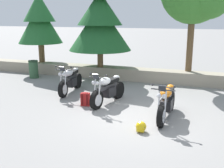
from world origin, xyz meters
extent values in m
plane|color=gray|center=(0.00, 0.00, 0.00)|extent=(120.00, 120.00, 0.00)
cube|color=gray|center=(0.00, 4.80, 0.28)|extent=(36.00, 0.80, 0.55)
cylinder|color=black|center=(-3.33, 1.10, 0.31)|extent=(0.20, 0.63, 0.62)
cylinder|color=black|center=(-3.47, 2.54, 0.31)|extent=(0.24, 0.63, 0.62)
cylinder|color=silver|center=(-3.33, 1.10, 0.31)|extent=(0.20, 0.40, 0.38)
cube|color=black|center=(-3.40, 1.87, 0.41)|extent=(0.36, 0.51, 0.34)
cube|color=#2D2D30|center=(-3.40, 1.77, 0.61)|extent=(0.24, 1.11, 0.12)
ellipsoid|color=#BCBCC1|center=(-3.38, 1.62, 0.83)|extent=(0.39, 0.55, 0.26)
cube|color=black|center=(-3.43, 2.10, 0.77)|extent=(0.31, 0.58, 0.12)
ellipsoid|color=#BCBCC1|center=(-3.45, 2.40, 0.81)|extent=(0.25, 0.30, 0.16)
cylinder|color=#2D2D30|center=(-3.34, 1.18, 1.03)|extent=(0.66, 0.10, 0.04)
sphere|color=silver|center=(-3.26, 1.05, 0.89)|extent=(0.13, 0.13, 0.13)
sphere|color=silver|center=(-3.40, 1.04, 0.89)|extent=(0.13, 0.13, 0.13)
cube|color=#26282D|center=(-3.33, 1.08, 1.09)|extent=(0.21, 0.11, 0.18)
cylinder|color=silver|center=(-3.60, 2.28, 0.36)|extent=(0.15, 0.39, 0.11)
cylinder|color=silver|center=(-3.25, 1.15, 0.67)|extent=(0.06, 0.17, 0.73)
cylinder|color=silver|center=(-3.43, 1.14, 0.67)|extent=(0.06, 0.17, 0.73)
sphere|color=#2D2D30|center=(-3.04, 1.25, 1.13)|extent=(0.07, 0.07, 0.07)
sphere|color=#2D2D30|center=(-3.64, 1.20, 1.13)|extent=(0.07, 0.07, 0.07)
cylinder|color=black|center=(-1.64, 0.30, 0.31)|extent=(0.25, 0.64, 0.62)
cylinder|color=black|center=(-1.37, 1.71, 0.31)|extent=(0.29, 0.64, 0.62)
cylinder|color=silver|center=(-1.64, 0.30, 0.31)|extent=(0.23, 0.41, 0.38)
cube|color=black|center=(-1.50, 1.06, 0.41)|extent=(0.40, 0.53, 0.34)
cube|color=#2D2D30|center=(-1.52, 0.96, 0.61)|extent=(0.34, 1.11, 0.12)
ellipsoid|color=white|center=(-1.55, 0.81, 0.83)|extent=(0.43, 0.57, 0.26)
cube|color=black|center=(-1.46, 1.28, 0.77)|extent=(0.36, 0.60, 0.12)
ellipsoid|color=white|center=(-1.40, 1.58, 0.81)|extent=(0.27, 0.32, 0.16)
cylinder|color=#2D2D30|center=(-1.63, 0.38, 1.03)|extent=(0.66, 0.16, 0.04)
sphere|color=silver|center=(-1.59, 0.23, 0.89)|extent=(0.13, 0.13, 0.13)
sphere|color=silver|center=(-1.72, 0.25, 0.89)|extent=(0.13, 0.13, 0.13)
cube|color=#26282D|center=(-1.65, 0.28, 1.09)|extent=(0.21, 0.13, 0.18)
cylinder|color=silver|center=(-1.58, 1.51, 0.36)|extent=(0.18, 0.39, 0.11)
cylinder|color=silver|center=(-1.55, 0.32, 0.67)|extent=(0.07, 0.17, 0.73)
cylinder|color=silver|center=(-1.72, 0.36, 0.67)|extent=(0.07, 0.17, 0.73)
sphere|color=#2D2D30|center=(-1.33, 0.36, 1.13)|extent=(0.07, 0.07, 0.07)
sphere|color=#2D2D30|center=(-1.92, 0.47, 1.13)|extent=(0.07, 0.07, 0.07)
cylinder|color=black|center=(0.59, -0.46, 0.31)|extent=(0.16, 0.62, 0.62)
cylinder|color=black|center=(0.63, 0.98, 0.31)|extent=(0.20, 0.63, 0.62)
cylinder|color=silver|center=(0.59, -0.46, 0.31)|extent=(0.17, 0.39, 0.38)
cube|color=black|center=(0.61, 0.31, 0.41)|extent=(0.33, 0.49, 0.34)
cube|color=#2D2D30|center=(0.61, 0.21, 0.61)|extent=(0.17, 1.10, 0.12)
ellipsoid|color=orange|center=(0.60, 0.06, 0.83)|extent=(0.36, 0.53, 0.26)
cube|color=black|center=(0.62, 0.54, 0.77)|extent=(0.28, 0.57, 0.12)
ellipsoid|color=orange|center=(0.63, 0.84, 0.81)|extent=(0.23, 0.29, 0.16)
cylinder|color=#2D2D30|center=(0.59, -0.38, 1.03)|extent=(0.66, 0.06, 0.04)
sphere|color=silver|center=(0.66, -0.52, 0.89)|extent=(0.13, 0.13, 0.13)
sphere|color=silver|center=(0.52, -0.52, 0.89)|extent=(0.13, 0.13, 0.13)
cube|color=#26282D|center=(0.59, -0.48, 1.09)|extent=(0.20, 0.10, 0.18)
cylinder|color=silver|center=(0.47, 0.75, 0.36)|extent=(0.12, 0.38, 0.11)
cylinder|color=silver|center=(0.68, -0.42, 0.67)|extent=(0.05, 0.16, 0.73)
cylinder|color=silver|center=(0.50, -0.42, 0.67)|extent=(0.05, 0.16, 0.73)
sphere|color=#2D2D30|center=(0.89, -0.35, 1.13)|extent=(0.07, 0.07, 0.07)
sphere|color=#2D2D30|center=(0.29, -0.33, 1.13)|extent=(0.07, 0.07, 0.07)
cube|color=#A31E1E|center=(-2.14, 0.50, 0.22)|extent=(0.33, 0.23, 0.44)
cube|color=#A31E1E|center=(-2.16, 0.61, 0.18)|extent=(0.25, 0.09, 0.24)
ellipsoid|color=#A31E1E|center=(-2.14, 0.50, 0.43)|extent=(0.31, 0.22, 0.08)
cube|color=#591010|center=(-2.20, 0.38, 0.24)|extent=(0.05, 0.04, 0.37)
cube|color=#591010|center=(-2.04, 0.41, 0.24)|extent=(0.05, 0.04, 0.37)
sphere|color=yellow|center=(0.16, -0.97, 0.14)|extent=(0.28, 0.28, 0.28)
ellipsoid|color=black|center=(0.16, -1.05, 0.15)|extent=(0.23, 0.06, 0.12)
cube|color=yellow|center=(0.16, -1.05, 0.07)|extent=(0.20, 0.08, 0.08)
cylinder|color=brown|center=(-6.75, 4.91, 1.23)|extent=(0.30, 0.30, 1.36)
cone|color=#23602D|center=(-6.75, 4.91, 2.57)|extent=(2.29, 2.29, 2.01)
cone|color=#23602D|center=(-6.75, 4.91, 3.40)|extent=(1.65, 1.65, 1.45)
cylinder|color=brown|center=(-3.27, 4.65, 1.10)|extent=(0.28, 0.28, 1.09)
cone|color=#1E5628|center=(-3.27, 4.65, 2.43)|extent=(2.96, 2.96, 2.13)
cone|color=#1E5628|center=(-3.27, 4.65, 3.31)|extent=(2.13, 2.13, 1.53)
cylinder|color=brown|center=(0.84, 5.03, 1.75)|extent=(0.28, 0.28, 2.40)
cylinder|color=#335638|center=(-6.35, 3.56, 0.40)|extent=(0.44, 0.44, 0.80)
cylinder|color=#1E3421|center=(-6.35, 3.56, 0.83)|extent=(0.46, 0.46, 0.06)
camera|label=1|loc=(1.70, -7.55, 2.96)|focal=44.03mm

